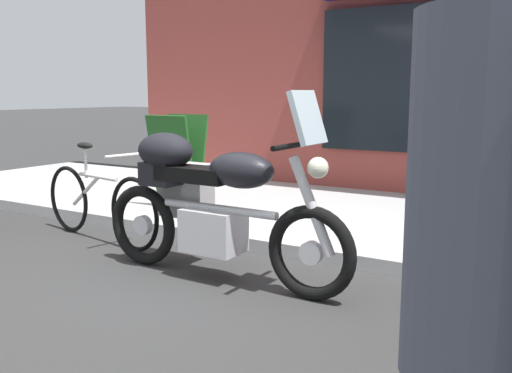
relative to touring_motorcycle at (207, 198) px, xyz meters
name	(u,v)px	position (x,y,z in m)	size (l,w,h in m)	color
ground_plane	(195,290)	(0.10, -0.30, -0.61)	(80.00, 80.00, 0.00)	#313131
touring_motorcycle	(207,198)	(0.00, 0.00, 0.00)	(2.17, 0.68, 1.40)	black
parked_bicycle	(99,202)	(-1.50, 0.32, -0.24)	(1.74, 0.50, 0.92)	black
sandwich_board_sign	(178,161)	(-1.53, 1.53, 0.03)	(0.55, 0.43, 1.02)	#1E511E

